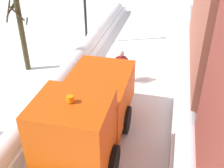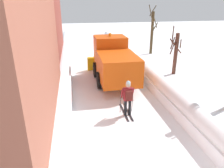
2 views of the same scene
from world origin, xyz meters
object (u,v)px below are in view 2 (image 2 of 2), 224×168
(bare_tree_mid, at_px, (176,53))
(skier, at_px, (128,97))
(traffic_light_pole, at_px, (38,48))
(bare_tree_far, at_px, (152,32))
(plow_truck, at_px, (114,61))

(bare_tree_mid, bearing_deg, skier, -132.67)
(traffic_light_pole, height_order, bare_tree_mid, traffic_light_pole)
(traffic_light_pole, bearing_deg, skier, -20.52)
(traffic_light_pole, xyz_separation_m, bare_tree_far, (9.72, 10.63, -0.92))
(traffic_light_pole, distance_m, bare_tree_mid, 10.05)
(plow_truck, relative_size, bare_tree_mid, 1.68)
(plow_truck, height_order, traffic_light_pole, traffic_light_pole)
(plow_truck, xyz_separation_m, bare_tree_mid, (4.84, 0.74, 0.19))
(plow_truck, distance_m, traffic_light_pole, 5.62)
(plow_truck, xyz_separation_m, bare_tree_far, (5.45, 7.39, 0.80))
(plow_truck, distance_m, bare_tree_far, 9.22)
(skier, height_order, bare_tree_mid, bare_tree_mid)
(plow_truck, height_order, bare_tree_mid, bare_tree_mid)
(traffic_light_pole, bearing_deg, bare_tree_mid, 23.57)
(skier, xyz_separation_m, bare_tree_mid, (5.06, 5.49, 0.66))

